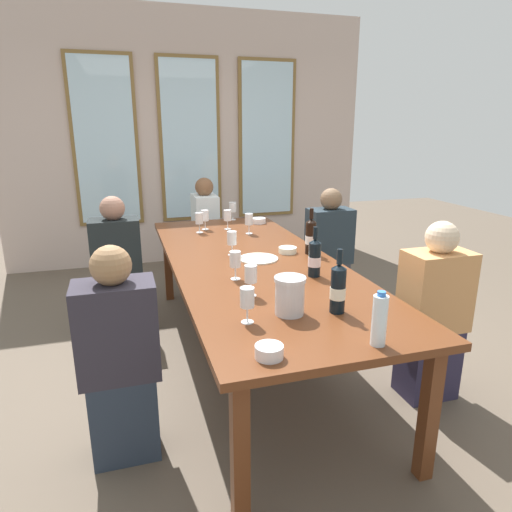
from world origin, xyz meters
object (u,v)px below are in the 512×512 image
Objects in this scene: wine_bottle_2 at (315,258)px; wine_glass_4 at (233,208)px; wine_glass_3 at (247,299)px; wine_glass_6 at (199,219)px; white_plate_0 at (258,259)px; seated_person_1 at (329,254)px; dining_table at (253,268)px; tasting_bowl_1 at (288,250)px; wine_glass_2 at (251,275)px; metal_pitcher at (290,295)px; wine_glass_7 at (249,220)px; wine_glass_0 at (235,260)px; seated_person_4 at (206,233)px; wine_glass_8 at (205,217)px; water_bottle at (379,320)px; wine_glass_5 at (227,216)px; seated_person_0 at (118,269)px; seated_person_3 at (433,316)px; wine_glass_1 at (232,239)px; seated_person_2 at (120,361)px; tasting_bowl_2 at (269,352)px; wine_bottle_0 at (311,236)px; wine_bottle_1 at (338,288)px; tasting_bowl_0 at (258,221)px.

wine_bottle_2 reaches higher than wine_glass_4.
wine_glass_3 is 1.00× the size of wine_glass_6.
white_plate_0 is 0.25× the size of seated_person_1.
tasting_bowl_1 is at bearing 20.40° from dining_table.
wine_glass_2 is at bearing -130.01° from seated_person_1.
metal_pitcher is 1.09× the size of wine_glass_7.
wine_glass_0 is 1.18m from wine_glass_7.
wine_glass_8 is at bearing -100.36° from seated_person_4.
wine_glass_7 is 0.16× the size of seated_person_1.
wine_glass_5 is (-0.10, 2.31, 0.01)m from water_bottle.
seated_person_0 is at bearing -131.55° from seated_person_4.
wine_glass_6 is at bearing 12.78° from seated_person_0.
wine_glass_4 is 0.48m from wine_glass_8.
wine_glass_8 is 0.16× the size of seated_person_3.
wine_glass_8 is 1.15m from seated_person_1.
wine_bottle_2 reaches higher than wine_glass_1.
seated_person_1 is at bearing 49.99° from wine_glass_2.
wine_bottle_2 is 0.79m from seated_person_3.
seated_person_2 reaches higher than wine_glass_1.
water_bottle is 0.22× the size of seated_person_2.
metal_pitcher is at bearing -125.24° from wine_bottle_2.
wine_glass_6 reaches higher than tasting_bowl_1.
tasting_bowl_2 is 3.12m from seated_person_4.
wine_bottle_0 is at bearing 30.88° from seated_person_2.
wine_glass_2 and wine_glass_7 have the same top height.
tasting_bowl_2 is (-0.23, -0.38, -0.07)m from metal_pitcher.
seated_person_0 is at bearing 134.38° from wine_bottle_2.
tasting_bowl_1 is 0.55× the size of water_bottle.
seated_person_3 reaches higher than metal_pitcher.
tasting_bowl_1 is at bearing 66.61° from tasting_bowl_2.
wine_bottle_2 is at bearing -120.05° from seated_person_1.
seated_person_0 reaches higher than tasting_bowl_2.
white_plate_0 is 0.51m from wine_bottle_2.
wine_bottle_1 is 0.58m from tasting_bowl_2.
seated_person_1 reaches higher than wine_bottle_1.
tasting_bowl_2 is at bearing -103.73° from dining_table.
dining_table is 16.54× the size of wine_glass_5.
wine_bottle_1 reaches higher than tasting_bowl_0.
wine_glass_1 is (-0.02, 1.09, 0.03)m from metal_pitcher.
seated_person_4 is at bearing 92.86° from water_bottle.
seated_person_1 is at bearing 26.92° from wine_glass_1.
seated_person_2 is at bearing -113.13° from wine_glass_8.
wine_bottle_2 reaches higher than tasting_bowl_2.
dining_table is at bearing -90.00° from seated_person_4.
seated_person_0 and seated_person_2 have the same top height.
wine_glass_2 is at bearing 111.83° from metal_pitcher.
metal_pitcher is at bearing -118.69° from wine_bottle_0.
wine_glass_7 is (-0.01, -0.61, 0.00)m from wine_glass_4.
wine_glass_3 is at bearing 141.41° from water_bottle.
dining_table is at bearing 76.27° from tasting_bowl_2.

